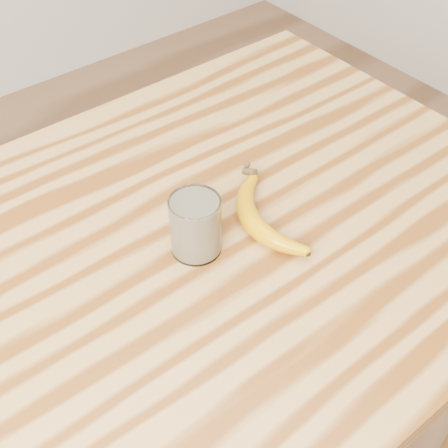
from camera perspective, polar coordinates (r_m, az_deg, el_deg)
table at (r=1.01m, az=-4.49°, el=-7.79°), size 1.20×0.80×0.90m
smoothie_glass at (r=0.89m, az=-2.63°, el=-0.12°), size 0.07×0.07×0.09m
banana at (r=0.94m, az=2.49°, el=0.25°), size 0.16×0.28×0.03m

